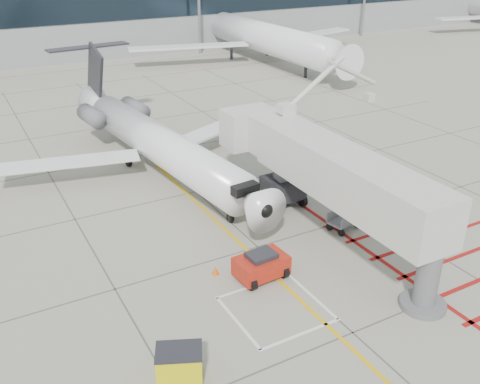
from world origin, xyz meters
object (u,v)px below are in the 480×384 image
pushback_tug (261,265)px  spill_bin (180,365)px  regional_jet (174,133)px  jet_bridge (344,185)px

pushback_tug → spill_bin: 7.58m
regional_jet → jet_bridge: 12.61m
jet_bridge → pushback_tug: jet_bridge is taller
jet_bridge → pushback_tug: size_ratio=7.12×
jet_bridge → pushback_tug: 6.08m
regional_jet → pushback_tug: regional_jet is taller
regional_jet → pushback_tug: (-0.64, -12.30, -2.94)m
regional_jet → jet_bridge: size_ratio=1.55×
spill_bin → pushback_tug: bearing=59.4°
jet_bridge → spill_bin: 12.87m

